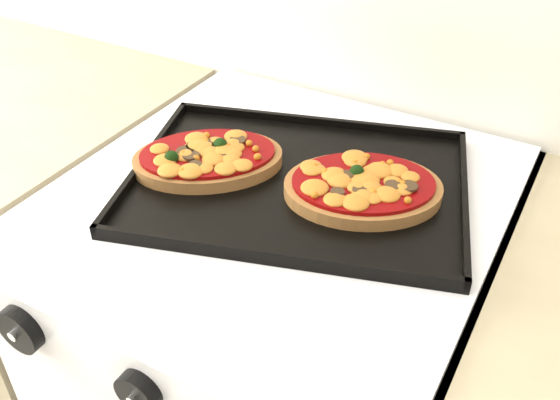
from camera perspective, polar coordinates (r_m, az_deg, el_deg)
The scene contains 7 objects.
stove at distance 1.19m, azimuth 0.19°, elevation -17.23°, with size 0.60×0.60×0.91m, color white.
control_panel at distance 0.72m, azimuth -12.43°, elevation -15.36°, with size 0.60×0.02×0.09m, color white.
knob_left at distance 0.81m, azimuth -22.66°, elevation -10.89°, with size 0.06×0.06×0.02m, color black.
knob_center at distance 0.71m, azimuth -12.82°, elevation -16.78°, with size 0.05×0.05×0.02m, color black.
baking_tray at distance 0.86m, azimuth 1.63°, elevation 1.82°, with size 0.46×0.34×0.02m, color black.
pizza_left at distance 0.90m, azimuth -6.61°, elevation 3.96°, with size 0.21×0.14×0.03m, color #A36738, non-canonical shape.
pizza_right at distance 0.84m, azimuth 7.60°, elevation 1.31°, with size 0.21×0.16×0.03m, color #A36738, non-canonical shape.
Camera 1 is at (0.36, 1.08, 1.41)m, focal length 40.00 mm.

